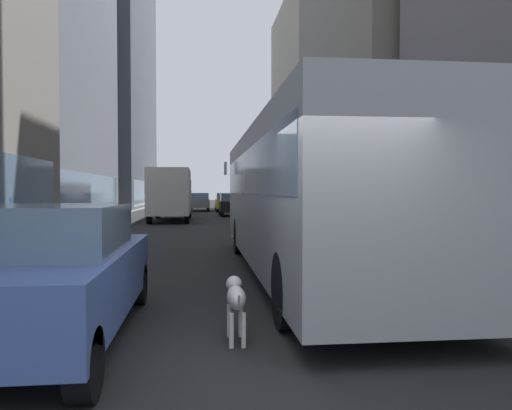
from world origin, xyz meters
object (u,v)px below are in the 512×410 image
Objects in this scene: car_grey_wagon at (199,202)px; pedestrian_with_handbag at (6,220)px; car_silver_sedan at (178,203)px; car_black_suv at (232,204)px; car_blue_hatchback at (50,273)px; box_truck at (171,193)px; transit_bus at (305,191)px; car_white_van at (183,200)px; car_yellow_taxi at (226,202)px; dalmatian_dog at (236,298)px.

pedestrian_with_handbag reaches higher than car_grey_wagon.
car_silver_sedan is 5.20m from car_black_suv.
car_blue_hatchback is at bearing -66.37° from pedestrian_with_handbag.
box_truck is (-0.00, 23.80, 0.84)m from car_blue_hatchback.
transit_bus is 41.43m from car_white_van.
car_blue_hatchback and car_black_suv have the same top height.
car_silver_sedan is 1.17× the size of car_grey_wagon.
box_truck is (-4.00, -13.30, 0.84)m from car_yellow_taxi.
car_black_suv is (4.00, -16.15, -0.01)m from car_white_van.
car_white_van reaches higher than dalmatian_dog.
car_black_suv is at bearing 82.26° from car_blue_hatchback.
car_black_suv is at bearing 90.00° from transit_bus.
car_black_suv is at bearing 86.47° from dalmatian_dog.
transit_bus is 34.26m from car_grey_wagon.
car_yellow_taxi is (0.00, 32.74, -0.95)m from transit_bus.
transit_bus reaches higher than car_silver_sedan.
car_grey_wagon is (1.60, 38.53, -0.00)m from car_blue_hatchback.
car_silver_sedan is 33.02m from dalmatian_dog.
car_white_van is at bearing 90.00° from car_blue_hatchback.
car_blue_hatchback and car_grey_wagon have the same top height.
transit_bus is at bearing 47.49° from car_blue_hatchback.
pedestrian_with_handbag is at bearing -97.91° from car_silver_sedan.
car_black_suv reaches higher than dalmatian_dog.
transit_bus is 2.46× the size of car_silver_sedan.
pedestrian_with_handbag is at bearing 124.82° from dalmatian_dog.
dalmatian_dog is at bearing -5.09° from car_blue_hatchback.
box_truck reaches higher than car_silver_sedan.
transit_bus is at bearing -78.37° from box_truck.
car_white_van is (-4.00, 41.23, -0.95)m from transit_bus.
box_truck is at bearing 90.00° from car_blue_hatchback.
transit_bus is 6.82× the size of pedestrian_with_handbag.
car_white_van is at bearing 103.91° from car_black_suv.
car_black_suv is at bearing 54.63° from box_truck.
car_white_van is at bearing 102.76° from car_grey_wagon.
car_yellow_taxi and car_black_suv have the same top height.
pedestrian_with_handbag reaches higher than car_black_suv.
car_white_van is at bearing 84.77° from pedestrian_with_handbag.
transit_bus reaches higher than car_grey_wagon.
car_white_van is 4.95× the size of dalmatian_dog.
pedestrian_with_handbag is at bearing 113.63° from car_blue_hatchback.
car_yellow_taxi is at bearing 47.36° from car_silver_sedan.
box_truck reaches higher than car_black_suv.
pedestrian_with_handbag is at bearing -104.32° from car_yellow_taxi.
car_yellow_taxi is 7.66m from car_black_suv.
car_grey_wagon is at bearing 149.29° from car_yellow_taxi.
box_truck is (-1.60, -14.72, 0.84)m from car_grey_wagon.
car_silver_sedan is 5.99m from car_grey_wagon.
car_blue_hatchback is 29.71m from car_black_suv.
dalmatian_dog is at bearing -93.53° from car_black_suv.
car_white_van is at bearing 95.54° from transit_bus.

